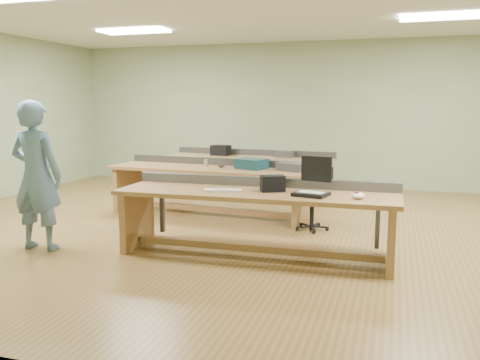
{
  "coord_description": "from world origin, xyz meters",
  "views": [
    {
      "loc": [
        1.93,
        -6.64,
        1.72
      ],
      "look_at": [
        0.07,
        -0.6,
        0.77
      ],
      "focal_mm": 38.0,
      "sensor_mm": 36.0,
      "label": 1
    }
  ],
  "objects_px": {
    "workbench_mid": "(210,179)",
    "laptop_base": "(311,194)",
    "workbench_front": "(256,207)",
    "parts_bin_grey": "(293,167)",
    "mug": "(221,165)",
    "workbench_back": "(247,167)",
    "camera_bag": "(273,183)",
    "drinks_can": "(206,163)",
    "task_chair": "(314,207)",
    "person": "(36,176)",
    "parts_bin_teal": "(252,164)"
  },
  "relations": [
    {
      "from": "workbench_mid",
      "to": "laptop_base",
      "type": "xyz_separation_m",
      "value": [
        1.9,
        -2.0,
        0.21
      ]
    },
    {
      "from": "workbench_front",
      "to": "parts_bin_grey",
      "type": "xyz_separation_m",
      "value": [
        0.05,
        1.86,
        0.25
      ]
    },
    {
      "from": "workbench_mid",
      "to": "mug",
      "type": "relative_size",
      "value": 28.33
    },
    {
      "from": "workbench_back",
      "to": "camera_bag",
      "type": "distance_m",
      "value": 3.78
    },
    {
      "from": "mug",
      "to": "workbench_back",
      "type": "bearing_deg",
      "value": 92.24
    },
    {
      "from": "laptop_base",
      "to": "parts_bin_grey",
      "type": "distance_m",
      "value": 2.07
    },
    {
      "from": "workbench_front",
      "to": "drinks_can",
      "type": "bearing_deg",
      "value": 124.13
    },
    {
      "from": "workbench_back",
      "to": "task_chair",
      "type": "bearing_deg",
      "value": -48.9
    },
    {
      "from": "person",
      "to": "parts_bin_grey",
      "type": "relative_size",
      "value": 4.1
    },
    {
      "from": "laptop_base",
      "to": "drinks_can",
      "type": "bearing_deg",
      "value": 147.17
    },
    {
      "from": "workbench_mid",
      "to": "person",
      "type": "bearing_deg",
      "value": -113.27
    },
    {
      "from": "workbench_front",
      "to": "parts_bin_teal",
      "type": "height_order",
      "value": "parts_bin_teal"
    },
    {
      "from": "parts_bin_teal",
      "to": "workbench_front",
      "type": "bearing_deg",
      "value": -72.66
    },
    {
      "from": "mug",
      "to": "workbench_front",
      "type": "bearing_deg",
      "value": -60.59
    },
    {
      "from": "camera_bag",
      "to": "parts_bin_teal",
      "type": "xyz_separation_m",
      "value": [
        -0.77,
        1.87,
        -0.01
      ]
    },
    {
      "from": "person",
      "to": "task_chair",
      "type": "relative_size",
      "value": 2.04
    },
    {
      "from": "workbench_front",
      "to": "workbench_mid",
      "type": "xyz_separation_m",
      "value": [
        -1.26,
        1.88,
        0.0
      ]
    },
    {
      "from": "workbench_mid",
      "to": "camera_bag",
      "type": "xyz_separation_m",
      "value": [
        1.44,
        -1.84,
        0.28
      ]
    },
    {
      "from": "workbench_mid",
      "to": "mug",
      "type": "distance_m",
      "value": 0.29
    },
    {
      "from": "laptop_base",
      "to": "camera_bag",
      "type": "bearing_deg",
      "value": 173.89
    },
    {
      "from": "camera_bag",
      "to": "workbench_back",
      "type": "bearing_deg",
      "value": 86.03
    },
    {
      "from": "workbench_front",
      "to": "person",
      "type": "distance_m",
      "value": 2.61
    },
    {
      "from": "camera_bag",
      "to": "parts_bin_grey",
      "type": "distance_m",
      "value": 1.83
    },
    {
      "from": "workbench_mid",
      "to": "person",
      "type": "distance_m",
      "value": 2.72
    },
    {
      "from": "workbench_back",
      "to": "parts_bin_teal",
      "type": "xyz_separation_m",
      "value": [
        0.55,
        -1.66,
        0.26
      ]
    },
    {
      "from": "workbench_mid",
      "to": "parts_bin_grey",
      "type": "bearing_deg",
      "value": 4.47
    },
    {
      "from": "workbench_mid",
      "to": "parts_bin_grey",
      "type": "height_order",
      "value": "parts_bin_grey"
    },
    {
      "from": "person",
      "to": "laptop_base",
      "type": "relative_size",
      "value": 5.08
    },
    {
      "from": "parts_bin_grey",
      "to": "workbench_back",
      "type": "bearing_deg",
      "value": 125.14
    },
    {
      "from": "workbench_mid",
      "to": "task_chair",
      "type": "height_order",
      "value": "task_chair"
    },
    {
      "from": "workbench_front",
      "to": "parts_bin_grey",
      "type": "height_order",
      "value": "parts_bin_grey"
    },
    {
      "from": "parts_bin_grey",
      "to": "mug",
      "type": "height_order",
      "value": "parts_bin_grey"
    },
    {
      "from": "camera_bag",
      "to": "parts_bin_teal",
      "type": "relative_size",
      "value": 0.62
    },
    {
      "from": "task_chair",
      "to": "parts_bin_grey",
      "type": "relative_size",
      "value": 2.01
    },
    {
      "from": "drinks_can",
      "to": "parts_bin_teal",
      "type": "bearing_deg",
      "value": -2.09
    },
    {
      "from": "parts_bin_grey",
      "to": "mug",
      "type": "distance_m",
      "value": 1.14
    },
    {
      "from": "task_chair",
      "to": "parts_bin_grey",
      "type": "height_order",
      "value": "parts_bin_grey"
    },
    {
      "from": "camera_bag",
      "to": "mug",
      "type": "bearing_deg",
      "value": 99.23
    },
    {
      "from": "parts_bin_teal",
      "to": "drinks_can",
      "type": "bearing_deg",
      "value": 177.91
    },
    {
      "from": "task_chair",
      "to": "mug",
      "type": "distance_m",
      "value": 1.66
    },
    {
      "from": "laptop_base",
      "to": "camera_bag",
      "type": "distance_m",
      "value": 0.49
    },
    {
      "from": "workbench_mid",
      "to": "parts_bin_grey",
      "type": "distance_m",
      "value": 1.33
    },
    {
      "from": "camera_bag",
      "to": "drinks_can",
      "type": "relative_size",
      "value": 2.25
    },
    {
      "from": "workbench_front",
      "to": "task_chair",
      "type": "bearing_deg",
      "value": 72.59
    },
    {
      "from": "workbench_front",
      "to": "laptop_base",
      "type": "xyz_separation_m",
      "value": [
        0.64,
        -0.12,
        0.21
      ]
    },
    {
      "from": "task_chair",
      "to": "parts_bin_teal",
      "type": "relative_size",
      "value": 2.02
    },
    {
      "from": "workbench_mid",
      "to": "person",
      "type": "relative_size",
      "value": 1.83
    },
    {
      "from": "person",
      "to": "camera_bag",
      "type": "relative_size",
      "value": 6.71
    },
    {
      "from": "mug",
      "to": "person",
      "type": "bearing_deg",
      "value": -121.25
    },
    {
      "from": "laptop_base",
      "to": "parts_bin_grey",
      "type": "xyz_separation_m",
      "value": [
        -0.59,
        1.98,
        0.04
      ]
    }
  ]
}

